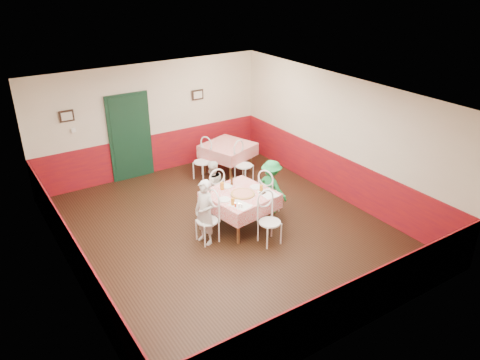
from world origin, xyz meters
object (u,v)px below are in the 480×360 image
pizza (243,194)px  glass_b (261,188)px  chair_left (207,221)px  diner_far (212,186)px  main_table (240,210)px  chair_near (270,222)px  chair_second_a (202,162)px  beer_bottle (232,181)px  chair_right (269,194)px  wallet (263,193)px  glass_a (233,202)px  glass_c (222,186)px  diner_right (271,187)px  diner_left (205,212)px  chair_second_b (244,166)px  second_table (228,158)px  chair_far (214,193)px

pizza → glass_b: (0.40, -0.08, 0.05)m
chair_left → diner_far: bearing=144.0°
main_table → chair_near: size_ratio=1.36×
chair_second_a → beer_bottle: 2.12m
chair_right → wallet: 0.69m
glass_a → glass_c: size_ratio=0.90×
glass_b → beer_bottle: bearing=122.6°
pizza → diner_right: (0.87, 0.22, -0.17)m
glass_b → glass_a: bearing=-167.0°
pizza → diner_far: diner_far is taller
beer_bottle → diner_left: diner_left is taller
chair_right → glass_b: chair_right is taller
chair_second_a → diner_right: size_ratio=0.75×
chair_left → diner_right: bearing=97.4°
glass_a → glass_b: size_ratio=1.07×
pizza → diner_right: size_ratio=0.40×
chair_left → chair_second_b: 2.75m
chair_left → chair_right: same height
diner_left → diner_far: (0.75, 1.03, -0.07)m
chair_left → diner_right: size_ratio=0.75×
glass_c → wallet: 0.84m
beer_bottle → diner_far: bearing=112.2°
second_table → chair_near: size_ratio=1.24×
chair_near → second_table: bearing=73.5°
chair_far → beer_bottle: beer_bottle is taller
second_table → chair_second_a: size_ratio=1.24×
main_table → chair_second_a: chair_second_a is taller
chair_second_a → pizza: chair_second_a is taller
pizza → diner_far: size_ratio=0.41×
chair_second_b → wallet: (-0.85, -1.95, 0.32)m
main_table → diner_left: 0.94m
wallet → diner_left: bearing=165.7°
chair_far → diner_right: bearing=146.8°
pizza → diner_left: (-0.90, -0.07, -0.12)m
chair_left → chair_second_b: same height
chair_second_b → pizza: chair_second_b is taller
glass_b → diner_right: diner_right is taller
chair_right → chair_far: size_ratio=1.00×
chair_second_a → chair_second_b: (0.75, -0.75, 0.00)m
beer_bottle → diner_left: 1.11m
glass_b → second_table: bearing=72.7°
main_table → beer_bottle: (0.06, 0.40, 0.48)m
diner_far → diner_right: 1.27m
chair_second_a → diner_far: diner_far is taller
chair_left → diner_right: (1.73, 0.28, 0.15)m
second_table → chair_far: chair_far is taller
main_table → wallet: bearing=-34.5°
wallet → diner_left: (-1.26, 0.11, -0.11)m
second_table → chair_near: (-1.08, -3.28, 0.08)m
main_table → chair_right: 0.85m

